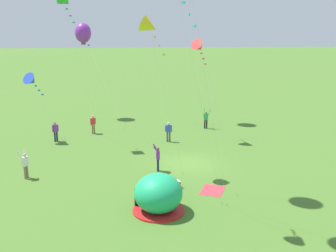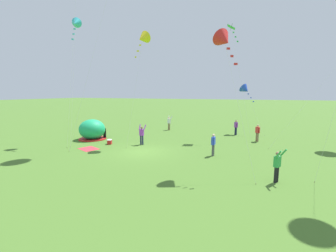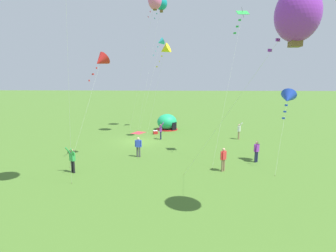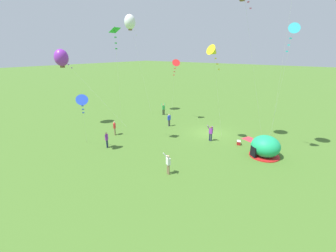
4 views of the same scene
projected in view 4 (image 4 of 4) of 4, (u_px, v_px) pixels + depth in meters
ground_plane at (209, 133)px, 28.01m from camera, size 300.00×300.00×0.00m
popup_tent at (265, 147)px, 21.59m from camera, size 2.81×2.81×2.10m
picnic_blanket at (250, 140)px, 25.92m from camera, size 2.07×1.86×0.01m
cooler_box at (239, 143)px, 24.53m from camera, size 0.55×0.63×0.44m
person_with_toddler at (168, 163)px, 18.43m from camera, size 0.72×0.63×1.89m
person_watching_sky at (169, 119)px, 30.31m from camera, size 0.28×0.59×1.72m
person_far_back at (107, 139)px, 23.55m from camera, size 0.43×0.48×1.72m
person_arms_raised at (164, 109)px, 35.68m from camera, size 0.66×0.72×1.89m
person_flying_kite at (211, 133)px, 25.30m from camera, size 0.68×0.46×1.89m
person_near_tent at (115, 127)px, 27.11m from camera, size 0.43×0.46×1.72m
kite_green at (115, 35)px, 21.07m from camera, size 3.05×2.74×11.92m
kite_yellow at (214, 52)px, 22.20m from camera, size 1.41×2.96×10.36m
kite_purple at (61, 58)px, 27.81m from camera, size 7.39×5.10×9.99m
kite_white at (130, 22)px, 32.43m from camera, size 3.20×2.33×14.74m
kite_cyan at (293, 30)px, 18.60m from camera, size 1.78×3.40×11.96m
kite_blue at (82, 101)px, 21.26m from camera, size 3.21×2.20×5.90m
kite_red at (176, 64)px, 30.59m from camera, size 3.08×2.89×8.67m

